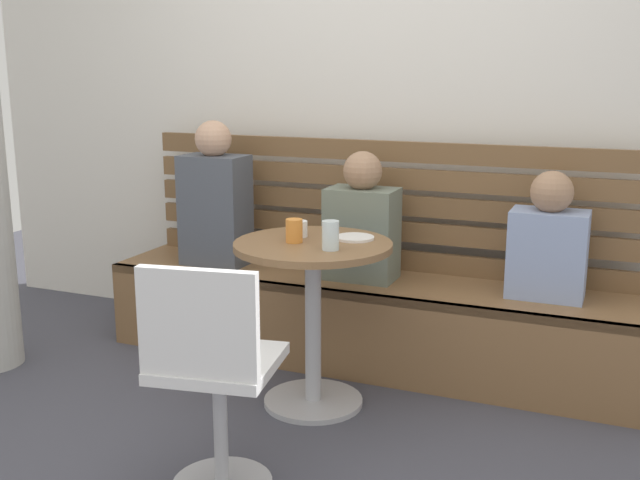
# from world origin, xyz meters

# --- Properties ---
(ground) EXTENTS (8.00, 8.00, 0.00)m
(ground) POSITION_xyz_m (0.00, 0.00, 0.00)
(ground) COLOR #42424C
(back_wall) EXTENTS (5.20, 0.10, 2.90)m
(back_wall) POSITION_xyz_m (0.00, 1.64, 1.45)
(back_wall) COLOR silver
(back_wall) RESTS_ON ground
(booth_bench) EXTENTS (2.70, 0.52, 0.44)m
(booth_bench) POSITION_xyz_m (0.00, 1.20, 0.22)
(booth_bench) COLOR brown
(booth_bench) RESTS_ON ground
(booth_backrest) EXTENTS (2.65, 0.04, 0.66)m
(booth_backrest) POSITION_xyz_m (0.00, 1.44, 0.78)
(booth_backrest) COLOR brown
(booth_backrest) RESTS_ON booth_bench
(cafe_table) EXTENTS (0.68, 0.68, 0.74)m
(cafe_table) POSITION_xyz_m (-0.06, 0.65, 0.52)
(cafe_table) COLOR #ADADB2
(cafe_table) RESTS_ON ground
(white_chair) EXTENTS (0.46, 0.46, 0.85)m
(white_chair) POSITION_xyz_m (-0.08, -0.16, 0.46)
(white_chair) COLOR #ADADB2
(white_chair) RESTS_ON ground
(person_adult) EXTENTS (0.34, 0.22, 0.76)m
(person_adult) POSITION_xyz_m (-0.84, 1.18, 0.78)
(person_adult) COLOR #4C515B
(person_adult) RESTS_ON booth_bench
(person_child_left) EXTENTS (0.34, 0.22, 0.58)m
(person_child_left) POSITION_xyz_m (0.85, 1.23, 0.69)
(person_child_left) COLOR #8C9EC6
(person_child_left) RESTS_ON booth_bench
(person_child_middle) EXTENTS (0.34, 0.22, 0.63)m
(person_child_middle) POSITION_xyz_m (-0.03, 1.20, 0.72)
(person_child_middle) COLOR slate
(person_child_middle) RESTS_ON booth_bench
(cup_glass_tall) EXTENTS (0.07, 0.07, 0.12)m
(cup_glass_tall) POSITION_xyz_m (0.06, 0.55, 0.80)
(cup_glass_tall) COLOR silver
(cup_glass_tall) RESTS_ON cafe_table
(cup_ceramic_white) EXTENTS (0.08, 0.08, 0.07)m
(cup_ceramic_white) POSITION_xyz_m (-0.16, 0.73, 0.78)
(cup_ceramic_white) COLOR white
(cup_ceramic_white) RESTS_ON cafe_table
(cup_tumbler_orange) EXTENTS (0.07, 0.07, 0.10)m
(cup_tumbler_orange) POSITION_xyz_m (-0.13, 0.62, 0.79)
(cup_tumbler_orange) COLOR orange
(cup_tumbler_orange) RESTS_ON cafe_table
(plate_small) EXTENTS (0.17, 0.17, 0.01)m
(plate_small) POSITION_xyz_m (0.09, 0.77, 0.75)
(plate_small) COLOR white
(plate_small) RESTS_ON cafe_table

